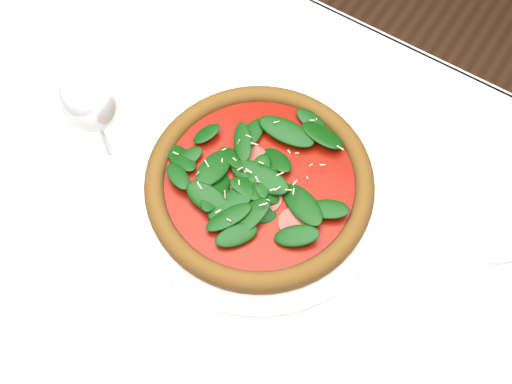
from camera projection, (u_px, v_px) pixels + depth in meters
The scene contains 6 objects.
ground at pixel (239, 325), 1.48m from camera, with size 6.00×6.00×0.00m, color brown.
dining_table at pixel (228, 228), 0.90m from camera, with size 1.21×0.81×0.75m.
plate at pixel (259, 187), 0.81m from camera, with size 0.37×0.37×0.02m.
pizza at pixel (259, 180), 0.79m from camera, with size 0.42×0.42×0.04m.
wine_glass at pixel (89, 104), 0.73m from camera, with size 0.07×0.07×0.18m.
saucer_far at pixel (489, 219), 0.79m from camera, with size 0.13×0.13×0.01m.
Camera 1 is at (0.23, -0.27, 1.48)m, focal length 40.00 mm.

